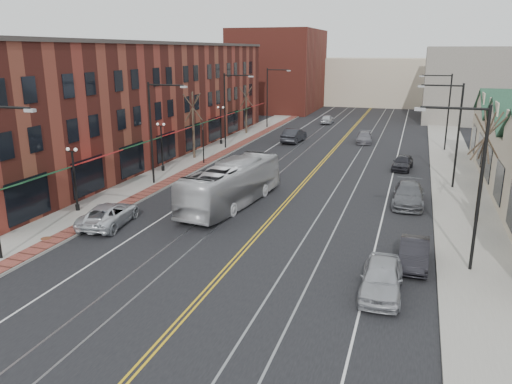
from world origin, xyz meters
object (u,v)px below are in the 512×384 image
Objects in this scene: parked_car_b at (414,253)px; parked_car_d at (403,162)px; parked_car_a at (382,278)px; transit_bus at (232,184)px; parked_car_c at (408,194)px; parked_suv at (109,214)px.

parked_car_b is 21.72m from parked_car_d.
parked_car_a is at bearing -109.25° from parked_car_b.
transit_bus reaches higher than parked_car_c.
parked_car_a reaches higher than parked_car_d.
parked_car_a reaches higher than parked_suv.
parked_car_c is 1.31× the size of parked_car_d.
parked_car_c is at bearing -157.62° from parked_suv.
parked_suv is 18.13m from parked_car_b.
parked_suv is 1.11× the size of parked_car_a.
parked_car_b is at bearing 69.34° from parked_car_a.
transit_bus is at bearing -120.41° from parked_car_d.
transit_bus reaches higher than parked_suv.
parked_suv is 17.31m from parked_car_a.
parked_car_a is at bearing -93.53° from parked_car_c.
parked_suv is at bearing 53.71° from transit_bus.
parked_car_c is 11.07m from parked_car_d.
parked_car_b is at bearing 158.71° from transit_bus.
parked_car_d is (-1.33, 21.68, 0.01)m from parked_car_b.
parked_car_a reaches higher than parked_car_b.
parked_car_d is at bearing 93.60° from parked_car_c.
parked_car_b is at bearing -87.45° from parked_car_c.
transit_bus is at bearing -141.10° from parked_suv.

